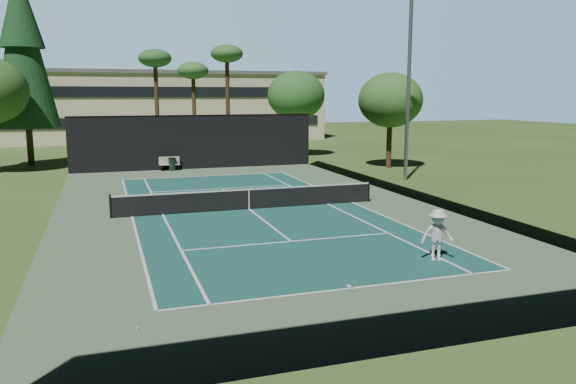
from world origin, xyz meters
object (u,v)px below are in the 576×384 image
object	(u,v)px
park_bench	(169,163)
tennis_ball_c	(222,193)
tennis_ball_d	(130,205)
tennis_ball_a	(137,328)
tennis_net	(249,198)
trash_bin	(172,164)
player	(437,235)
tennis_ball_b	(204,206)

from	to	relation	value
park_bench	tennis_ball_c	bearing A→B (deg)	-80.93
tennis_ball_d	park_bench	xyz separation A→B (m)	(3.41, 12.72, 0.51)
tennis_ball_a	park_bench	bearing A→B (deg)	82.04
tennis_ball_a	tennis_net	bearing A→B (deg)	65.00
tennis_net	park_bench	distance (m)	15.77
tennis_ball_d	park_bench	world-z (taller)	park_bench
tennis_ball_d	trash_bin	size ratio (longest dim) A/B	0.07
player	park_bench	xyz separation A→B (m)	(-5.91, 25.83, -0.33)
tennis_net	tennis_ball_d	world-z (taller)	tennis_net
tennis_ball_c	tennis_ball_d	size ratio (longest dim) A/B	0.95
player	tennis_ball_b	xyz separation A→B (m)	(-5.87, 11.53, -0.84)
park_bench	tennis_ball_b	bearing A→B (deg)	-89.83
tennis_net	tennis_ball_b	xyz separation A→B (m)	(-1.98, 1.34, -0.52)
park_bench	trash_bin	bearing A→B (deg)	-34.95
tennis_ball_b	trash_bin	xyz separation A→B (m)	(0.14, 14.17, 0.45)
tennis_net	tennis_ball_a	bearing A→B (deg)	-115.00
tennis_ball_a	tennis_ball_d	size ratio (longest dim) A/B	1.10
tennis_ball_a	park_bench	xyz separation A→B (m)	(3.99, 28.54, 0.51)
tennis_ball_b	tennis_ball_c	xyz separation A→B (m)	(1.67, 3.58, -0.00)
park_bench	tennis_net	bearing A→B (deg)	-82.62
tennis_ball_a	park_bench	world-z (taller)	park_bench
tennis_net	tennis_ball_b	bearing A→B (deg)	145.93
tennis_net	tennis_ball_b	size ratio (longest dim) A/B	194.66
tennis_net	park_bench	size ratio (longest dim) A/B	8.60
park_bench	tennis_ball_a	bearing A→B (deg)	-97.96
player	tennis_ball_b	bearing A→B (deg)	133.02
tennis_ball_c	player	bearing A→B (deg)	-74.46
tennis_net	tennis_ball_b	world-z (taller)	tennis_net
player	tennis_ball_c	bearing A→B (deg)	121.57
tennis_ball_c	tennis_ball_a	bearing A→B (deg)	-107.74
tennis_net	trash_bin	xyz separation A→B (m)	(-1.84, 15.51, -0.08)
player	tennis_ball_a	bearing A→B (deg)	-148.67
trash_bin	park_bench	bearing A→B (deg)	145.05
tennis_ball_d	tennis_ball_a	bearing A→B (deg)	-92.08
tennis_ball_d	tennis_ball_c	bearing A→B (deg)	21.30
player	tennis_ball_c	world-z (taller)	player
tennis_ball_b	tennis_ball_d	bearing A→B (deg)	155.43
tennis_net	trash_bin	bearing A→B (deg)	96.76
player	tennis_ball_c	xyz separation A→B (m)	(-4.20, 15.11, -0.84)
player	tennis_ball_a	size ratio (longest dim) A/B	23.86
tennis_net	tennis_ball_a	distance (m)	14.24
player	tennis_ball_d	size ratio (longest dim) A/B	26.16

